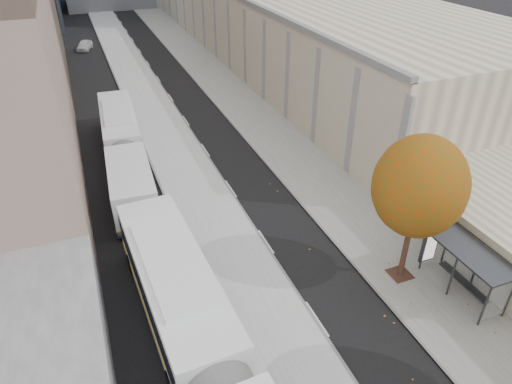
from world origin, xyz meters
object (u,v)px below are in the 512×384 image
bus_far (124,149)px  distant_car (84,45)px  bus_near (208,364)px  bus_shelter (473,256)px

bus_far → distant_car: 33.74m
bus_near → distant_car: (-0.87, 52.75, -1.14)m
bus_near → distant_car: bus_near is taller
bus_far → distant_car: bearing=93.8°
distant_car → bus_shelter: bearing=-56.7°
bus_far → distant_car: bus_far is taller
bus_shelter → bus_far: bearing=126.0°
bus_shelter → distant_car: 53.81m
bus_far → distant_car: (-0.47, 33.72, -0.95)m
bus_shelter → bus_far: (-13.29, 18.28, -0.64)m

